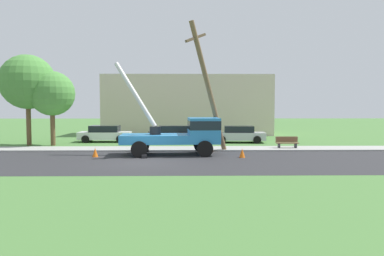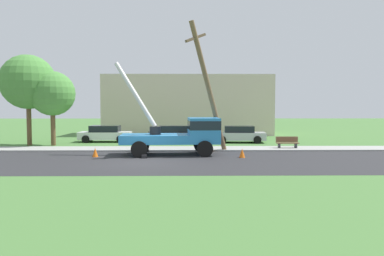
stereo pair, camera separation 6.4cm
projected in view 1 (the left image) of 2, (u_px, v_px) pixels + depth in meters
ground_plane at (160, 141)px, 32.57m from camera, size 120.00×120.00×0.00m
road_asphalt at (144, 161)px, 20.59m from camera, size 80.00×8.73×0.01m
sidewalk_strip at (153, 149)px, 26.21m from camera, size 80.00×2.53×0.10m
utility_truck at (183, 133)px, 23.37m from camera, size 6.89×3.21×5.98m
leaning_utility_pole at (208, 87)px, 24.00m from camera, size 2.97×2.87×8.50m
traffic_cone_ahead at (242, 153)px, 22.04m from camera, size 0.36×0.36×0.56m
traffic_cone_behind at (95, 152)px, 22.31m from camera, size 0.36×0.36×0.56m
traffic_cone_curbside at (210, 148)px, 24.61m from camera, size 0.36×0.36×0.56m
parked_sedan_white at (105, 134)px, 31.74m from camera, size 4.41×2.04×1.42m
parked_sedan_black at (174, 134)px, 31.70m from camera, size 4.55×2.29×1.42m
parked_sedan_silver at (239, 134)px, 31.25m from camera, size 4.54×2.26×1.42m
park_bench at (287, 143)px, 26.41m from camera, size 1.60×0.45×0.90m
roadside_tree_near at (52, 94)px, 28.65m from camera, size 3.49×3.49×5.83m
roadside_tree_far at (28, 82)px, 28.62m from camera, size 4.25×4.25×7.11m
lowrise_building_backdrop at (187, 105)px, 40.73m from camera, size 18.00×6.00×6.40m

